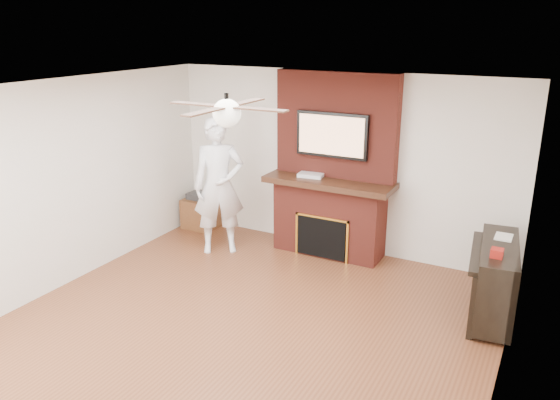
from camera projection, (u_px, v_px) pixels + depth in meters
The scene contains 12 objects.
room_shell at pixel (230, 224), 5.26m from camera, with size 5.36×5.86×2.86m.
fireplace at pixel (332, 184), 7.48m from camera, with size 1.78×0.64×2.50m.
tv at pixel (332, 135), 7.23m from camera, with size 1.00×0.08×0.60m.
ceiling_fan at pixel (227, 112), 4.93m from camera, with size 1.21×1.21×0.31m.
person at pixel (219, 186), 7.51m from camera, with size 0.70×0.47×1.91m, color silver.
side_table at pixel (202, 211), 8.62m from camera, with size 0.50×0.50×0.56m.
piano at pixel (495, 279), 5.92m from camera, with size 0.61×1.33×0.94m.
cable_box at pixel (311, 175), 7.49m from camera, with size 0.34×0.19×0.05m, color silver.
candle_orange at pixel (319, 252), 7.61m from camera, with size 0.07×0.07×0.11m, color #BD3D16.
candle_green at pixel (322, 253), 7.59m from camera, with size 0.08×0.08×0.09m, color #357A31.
candle_cream at pixel (335, 255), 7.49m from camera, with size 0.08×0.08×0.12m, color beige.
candle_blue at pixel (336, 256), 7.51m from camera, with size 0.06×0.06×0.08m, color #344E9D.
Camera 1 is at (2.73, -4.13, 3.10)m, focal length 35.00 mm.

